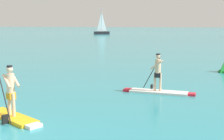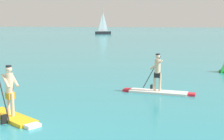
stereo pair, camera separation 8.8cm
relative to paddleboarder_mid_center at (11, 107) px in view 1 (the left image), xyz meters
The scene contains 3 objects.
paddleboarder_mid_center is the anchor object (origin of this frame).
paddleboarder_far_right 6.56m from the paddleboarder_mid_center, 50.93° to the left, with size 3.23×0.99×1.81m.
sailboat_left_horizon 76.36m from the paddleboarder_mid_center, 105.00° to the left, with size 4.23×2.92×7.22m.
Camera 1 is at (6.42, -6.33, 3.10)m, focal length 50.32 mm.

